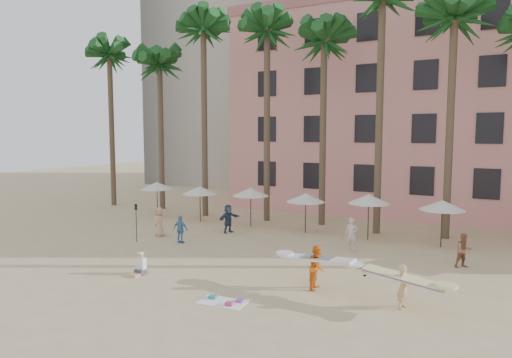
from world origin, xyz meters
The scene contains 10 objects.
ground centered at (0.00, 0.00, 0.00)m, with size 120.00×120.00×0.00m, color #D1B789.
pink_hotel centered at (7.00, 26.00, 8.00)m, with size 35.00×14.00×16.00m, color #DE8887.
palm_row centered at (0.51, 15.00, 12.97)m, with size 44.40×5.40×16.30m.
umbrella_row centered at (-3.00, 12.50, 2.33)m, with size 22.50×2.70×2.73m.
beach_towel centered at (0.79, -0.07, 0.03)m, with size 1.88×1.15×0.14m.
carrier_yellow centered at (6.80, 2.49, 0.93)m, with size 2.99×1.17×1.61m.
carrier_white centered at (3.34, 2.97, 0.96)m, with size 3.06×0.99×1.79m.
beachgoers centered at (-2.72, 8.83, 0.87)m, with size 17.88×4.77×1.80m.
paddle centered at (-8.68, 5.56, 1.41)m, with size 0.18×0.04×2.23m.
seated_man centered at (-4.30, 1.03, 0.34)m, with size 0.43×0.76×0.98m.
Camera 1 is at (9.60, -14.04, 6.30)m, focal length 32.00 mm.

